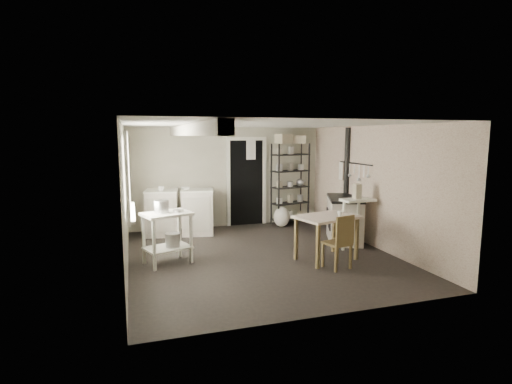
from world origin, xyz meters
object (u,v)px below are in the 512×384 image
object	(u,v)px
shelf_rack	(290,185)
chair	(337,238)
flour_sack	(282,216)
base_cabinets	(180,213)
stove	(344,219)
work_table	(326,238)
stockpot	(162,208)
prep_table	(168,240)

from	to	relation	value
shelf_rack	chair	xyz separation A→B (m)	(-0.52, -3.24, -0.46)
shelf_rack	flour_sack	size ratio (longest dim) A/B	4.19
shelf_rack	base_cabinets	bearing A→B (deg)	171.78
shelf_rack	stove	xyz separation A→B (m)	(0.45, -1.78, -0.51)
stove	work_table	distance (m)	1.38
stove	stockpot	bearing A→B (deg)	-150.89
shelf_rack	stove	distance (m)	1.91
base_cabinets	flour_sack	bearing A→B (deg)	10.18
base_cabinets	flour_sack	size ratio (longest dim) A/B	3.22
stockpot	base_cabinets	distance (m)	2.06
stockpot	work_table	distance (m)	2.81
shelf_rack	stove	bearing A→B (deg)	-89.47
stove	chair	size ratio (longest dim) A/B	1.29
stockpot	prep_table	bearing A→B (deg)	-11.06
base_cabinets	stove	size ratio (longest dim) A/B	1.31
base_cabinets	stove	xyz separation A→B (m)	(3.10, -1.53, -0.02)
prep_table	chair	world-z (taller)	chair
base_cabinets	shelf_rack	xyz separation A→B (m)	(2.65, 0.25, 0.49)
base_cabinets	chair	bearing A→B (deg)	-44.74
shelf_rack	stockpot	bearing A→B (deg)	-158.99
work_table	flour_sack	distance (m)	2.57
stockpot	stove	distance (m)	3.67
prep_table	stockpot	xyz separation A→B (m)	(-0.08, 0.02, 0.54)
chair	flour_sack	bearing A→B (deg)	72.16
stockpot	shelf_rack	world-z (taller)	shelf_rack
stockpot	chair	distance (m)	2.88
stove	flour_sack	world-z (taller)	stove
stockpot	flour_sack	bearing A→B (deg)	34.23
shelf_rack	stove	size ratio (longest dim) A/B	1.70
prep_table	work_table	size ratio (longest dim) A/B	0.86
shelf_rack	flour_sack	bearing A→B (deg)	-155.32
stockpot	shelf_rack	bearing A→B (deg)	34.64
stove	work_table	world-z (taller)	stove
prep_table	stockpot	bearing A→B (deg)	168.94
prep_table	shelf_rack	bearing A→B (deg)	35.50
stove	prep_table	bearing A→B (deg)	-150.50
work_table	chair	world-z (taller)	chair
shelf_rack	work_table	bearing A→B (deg)	-113.29
stockpot	work_table	world-z (taller)	stockpot
prep_table	base_cabinets	bearing A→B (deg)	77.31
shelf_rack	chair	world-z (taller)	shelf_rack
stove	flour_sack	xyz separation A→B (m)	(-0.75, 1.55, -0.20)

